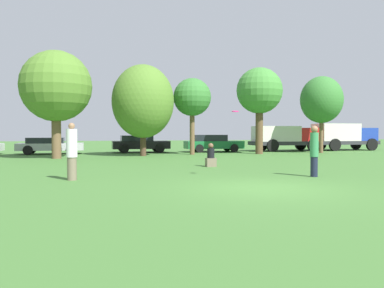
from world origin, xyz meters
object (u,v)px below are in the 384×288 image
frisbee (235,111)px  tree_2 (143,101)px  delivery_truck_blue (343,135)px  tree_1 (56,87)px  parked_car_silver (49,145)px  parked_car_black (140,143)px  person_thrower (72,151)px  tree_4 (259,92)px  person_catcher (314,150)px  tree_3 (192,98)px  tree_5 (322,100)px  delivery_truck_red (285,136)px  bystander_sitting (211,157)px  parked_car_green (213,143)px

frisbee → tree_2: 13.19m
delivery_truck_blue → tree_1: bearing=-167.1°
parked_car_silver → parked_car_black: size_ratio=1.06×
person_thrower → tree_2: (3.99, 12.42, 2.56)m
tree_4 → parked_car_silver: (-14.22, 3.46, -3.73)m
person_catcher → tree_1: 15.73m
tree_3 → delivery_truck_blue: bearing=12.4°
tree_1 → tree_5: size_ratio=1.11×
tree_3 → delivery_truck_blue: 14.42m
person_thrower → tree_2: 13.29m
tree_1 → tree_4: 13.50m
tree_3 → parked_car_black: 5.78m
parked_car_black → tree_2: bearing=-93.9°
tree_4 → delivery_truck_red: tree_4 is taller
person_catcher → tree_2: tree_2 is taller
tree_5 → delivery_truck_blue: bearing=38.3°
bystander_sitting → parked_car_silver: size_ratio=0.24×
tree_4 → parked_car_green: tree_4 is taller
person_thrower → tree_1: 11.69m
tree_5 → delivery_truck_red: (-1.22, 3.30, -2.71)m
parked_car_green → parked_car_black: bearing=175.0°
tree_2 → delivery_truck_blue: (17.28, 3.67, -2.23)m
tree_1 → tree_2: 5.40m
tree_2 → tree_4: size_ratio=0.97×
frisbee → tree_4: tree_4 is taller
person_thrower → parked_car_silver: size_ratio=0.42×
parked_car_silver → delivery_truck_red: delivery_truck_red is taller
tree_4 → tree_1: bearing=-173.4°
bystander_sitting → tree_4: 11.70m
tree_5 → parked_car_green: size_ratio=1.27×
person_thrower → parked_car_silver: person_thrower is taller
tree_2 → delivery_truck_blue: 17.81m
tree_5 → delivery_truck_red: 4.44m
person_thrower → parked_car_silver: bearing=104.7°
bystander_sitting → tree_5: (11.32, 9.15, 3.45)m
parked_car_silver → delivery_truck_red: bearing=0.4°
tree_1 → delivery_truck_blue: bearing=12.4°
tree_4 → tree_5: tree_4 is taller
tree_4 → delivery_truck_blue: (9.09, 3.37, -3.09)m
tree_5 → delivery_truck_blue: 5.85m
person_catcher → parked_car_green: 17.40m
parked_car_silver → delivery_truck_blue: 23.31m
person_catcher → parked_car_green: (1.76, 17.31, -0.25)m
tree_1 → person_catcher: bearing=-52.7°
tree_1 → parked_car_black: size_ratio=1.48×
person_thrower → tree_4: (12.18, 12.72, 3.42)m
person_catcher → parked_car_silver: size_ratio=0.40×
tree_5 → tree_2: bearing=-178.1°
tree_4 → person_thrower: bearing=-133.8°
delivery_truck_blue → tree_3: bearing=-167.1°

